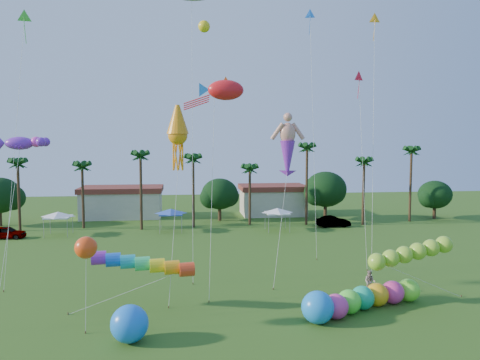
{
  "coord_description": "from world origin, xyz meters",
  "views": [
    {
      "loc": [
        -3.99,
        -24.38,
        11.87
      ],
      "look_at": [
        0.0,
        10.0,
        9.0
      ],
      "focal_mm": 35.0,
      "sensor_mm": 36.0,
      "label": 1
    }
  ],
  "objects": [
    {
      "name": "green_worm",
      "position": [
        9.63,
        7.33,
        3.2
      ],
      "size": [
        10.64,
        3.77,
        3.96
      ],
      "color": "#8ECD2D",
      "rests_on": "ground"
    },
    {
      "name": "fish_kite",
      "position": [
        -0.75,
        13.48,
        15.97
      ],
      "size": [
        4.55,
        5.47,
        16.89
      ],
      "color": "red",
      "rests_on": "ground"
    },
    {
      "name": "buildings_row",
      "position": [
        -3.09,
        50.0,
        2.0
      ],
      "size": [
        35.0,
        7.0,
        4.0
      ],
      "color": "beige",
      "rests_on": "ground"
    },
    {
      "name": "spectator_b",
      "position": [
        10.24,
        9.98,
        0.9
      ],
      "size": [
        1.1,
        1.03,
        1.8
      ],
      "primitive_type": "imported",
      "rotation": [
        0.0,
        0.0,
        -0.54
      ],
      "color": "gray",
      "rests_on": "ground"
    },
    {
      "name": "squid_kite",
      "position": [
        -4.58,
        11.54,
        12.33
      ],
      "size": [
        2.19,
        4.23,
        14.72
      ],
      "color": "orange",
      "rests_on": "ground"
    },
    {
      "name": "tree_line",
      "position": [
        3.57,
        44.0,
        4.28
      ],
      "size": [
        69.46,
        8.91,
        11.0
      ],
      "color": "#3A2819",
      "rests_on": "ground"
    },
    {
      "name": "car_b",
      "position": [
        16.3,
        37.87,
        0.76
      ],
      "size": [
        4.65,
        1.71,
        1.52
      ],
      "primitive_type": "imported",
      "rotation": [
        0.0,
        0.0,
        1.59
      ],
      "color": "#4C4C54",
      "rests_on": "ground"
    },
    {
      "name": "orange_ball_kite",
      "position": [
        -10.19,
        4.99,
        5.3
      ],
      "size": [
        1.72,
        1.72,
        6.0
      ],
      "color": "#FF4814",
      "rests_on": "ground"
    },
    {
      "name": "lobster_kite",
      "position": [
        -15.02,
        8.39,
        11.73
      ],
      "size": [
        3.52,
        4.33,
        12.37
      ],
      "color": "purple",
      "rests_on": "ground"
    },
    {
      "name": "delta_kite_yellow",
      "position": [
        12.51,
        15.76,
        21.98
      ],
      "size": [
        2.05,
        4.33,
        23.1
      ],
      "color": "#FBA219",
      "rests_on": "ground"
    },
    {
      "name": "delta_kite_green",
      "position": [
        -17.08,
        16.68,
        21.67
      ],
      "size": [
        2.02,
        3.48,
        22.68
      ],
      "color": "green",
      "rests_on": "ground"
    },
    {
      "name": "delta_kite_red",
      "position": [
        13.14,
        20.86,
        17.95
      ],
      "size": [
        1.34,
        5.24,
        18.86
      ],
      "color": "#FE1C31",
      "rests_on": "ground"
    },
    {
      "name": "tent_row",
      "position": [
        -6.0,
        36.33,
        2.75
      ],
      "size": [
        31.0,
        4.0,
        0.6
      ],
      "color": "white",
      "rests_on": "ground"
    },
    {
      "name": "merman_kite",
      "position": [
        4.84,
        15.71,
        11.21
      ],
      "size": [
        3.34,
        5.23,
        13.87
      ],
      "color": "tan",
      "rests_on": "ground"
    },
    {
      "name": "caterpillar_inflatable",
      "position": [
        7.87,
        6.14,
        0.9
      ],
      "size": [
        10.14,
        5.61,
        2.14
      ],
      "rotation": [
        0.0,
        0.0,
        0.42
      ],
      "color": "#D83890",
      "rests_on": "ground"
    },
    {
      "name": "car_a",
      "position": [
        -25.88,
        34.94,
        0.76
      ],
      "size": [
        4.58,
        2.06,
        1.53
      ],
      "primitive_type": "imported",
      "rotation": [
        0.0,
        0.0,
        1.51
      ],
      "color": "#4C4C54",
      "rests_on": "ground"
    },
    {
      "name": "rainbow_tube",
      "position": [
        -5.83,
        7.86,
        2.94
      ],
      "size": [
        9.99,
        1.14,
        3.44
      ],
      "color": "#EF3F1A",
      "rests_on": "ground"
    },
    {
      "name": "blue_ball",
      "position": [
        -7.39,
        2.98,
        1.12
      ],
      "size": [
        2.24,
        2.24,
        2.24
      ],
      "primitive_type": "sphere",
      "color": "#1B76F5",
      "rests_on": "ground"
    },
    {
      "name": "delta_kite_blue",
      "position": [
        9.06,
        24.44,
        24.53
      ],
      "size": [
        1.24,
        4.43,
        25.68
      ],
      "color": "blue",
      "rests_on": "ground"
    },
    {
      "name": "ground",
      "position": [
        0.0,
        0.0,
        0.0
      ],
      "size": [
        160.0,
        160.0,
        0.0
      ],
      "primitive_type": "plane",
      "color": "#285116",
      "rests_on": "ground"
    }
  ]
}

